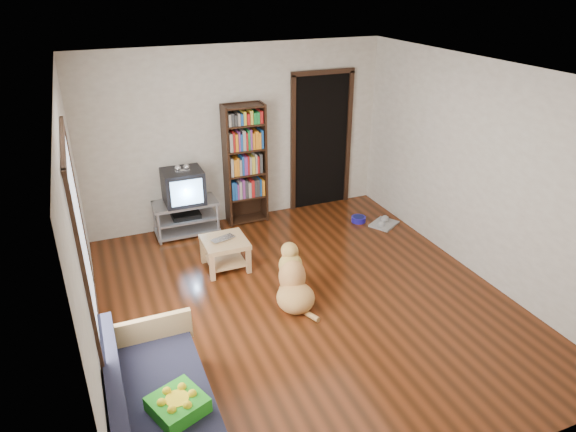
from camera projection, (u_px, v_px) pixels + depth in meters
name	position (u px, v px, depth m)	size (l,w,h in m)	color
ground	(306.00, 302.00, 5.95)	(5.00, 5.00, 0.00)	#5A250F
ceiling	(311.00, 73.00, 4.84)	(5.00, 5.00, 0.00)	white
wall_back	(238.00, 136.00, 7.48)	(4.50, 4.50, 0.00)	beige
wall_front	(468.00, 342.00, 3.30)	(4.50, 4.50, 0.00)	beige
wall_left	(81.00, 237.00, 4.62)	(5.00, 5.00, 0.00)	beige
wall_right	(478.00, 171.00, 6.17)	(5.00, 5.00, 0.00)	beige
green_cushion	(178.00, 405.00, 3.90)	(0.37, 0.37, 0.12)	green
laptop	(225.00, 240.00, 6.45)	(0.31, 0.20, 0.02)	silver
dog_bowl	(359.00, 219.00, 7.86)	(0.22, 0.22, 0.08)	#1E148E
grey_rag	(384.00, 224.00, 7.76)	(0.40, 0.32, 0.03)	#9D9D9D
window	(81.00, 241.00, 4.12)	(0.03, 1.46, 1.70)	white
doorway	(321.00, 138.00, 8.01)	(1.03, 0.05, 2.19)	black
tv_stand	(186.00, 217.00, 7.41)	(0.90, 0.45, 0.50)	#99999E
crt_tv	(183.00, 186.00, 7.22)	(0.55, 0.52, 0.58)	black
bookshelf	(245.00, 158.00, 7.50)	(0.60, 0.30, 1.80)	black
sofa	(162.00, 420.00, 4.04)	(0.80, 1.80, 0.80)	tan
coffee_table	(225.00, 248.00, 6.53)	(0.55, 0.55, 0.40)	tan
dog	(293.00, 283.00, 5.84)	(0.51, 0.86, 0.70)	tan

